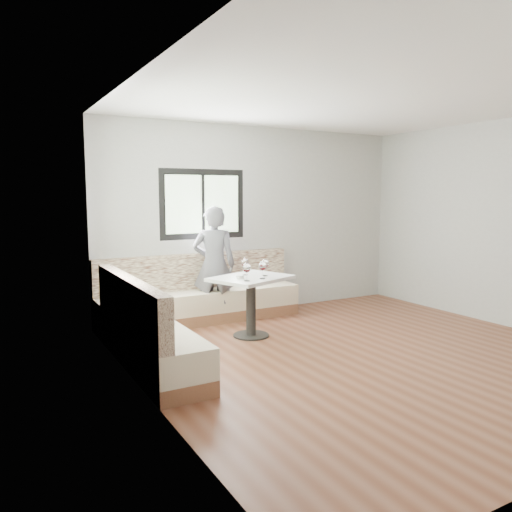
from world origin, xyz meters
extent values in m
cube|color=brown|center=(0.00, 0.00, 0.00)|extent=(5.00, 5.00, 0.01)
cube|color=white|center=(0.00, 0.00, 2.80)|extent=(5.00, 5.00, 0.01)
cube|color=#B7B7B2|center=(0.00, 2.50, 1.40)|extent=(5.00, 0.01, 2.80)
cube|color=#B7B7B2|center=(-2.50, 0.00, 1.40)|extent=(0.01, 5.00, 2.80)
cube|color=#B7B7B2|center=(2.50, 0.00, 1.40)|extent=(0.01, 5.00, 2.80)
cube|color=black|center=(-0.90, 2.49, 1.65)|extent=(1.30, 0.02, 1.00)
cube|color=black|center=(-2.49, 0.90, 1.65)|extent=(0.02, 1.30, 1.00)
cube|color=brown|center=(-1.05, 2.23, 0.08)|extent=(2.90, 0.55, 0.16)
cube|color=beige|center=(-1.05, 2.23, 0.30)|extent=(2.90, 0.55, 0.29)
cube|color=#F1E3C2|center=(-1.05, 2.43, 0.70)|extent=(2.90, 0.14, 0.50)
cube|color=brown|center=(-2.23, 0.82, 0.08)|extent=(0.55, 2.25, 0.16)
cube|color=beige|center=(-2.23, 0.82, 0.30)|extent=(0.55, 2.25, 0.29)
cube|color=#F1E3C2|center=(-2.43, 0.82, 0.70)|extent=(0.14, 2.25, 0.50)
cube|color=#AE8524|center=(-2.15, 1.00, 0.52)|extent=(0.60, 0.60, 0.14)
cylinder|color=black|center=(-0.78, 1.27, 0.01)|extent=(0.46, 0.46, 0.02)
cylinder|color=black|center=(-0.78, 1.27, 0.36)|extent=(0.12, 0.12, 0.72)
cube|color=white|center=(-0.78, 1.27, 0.75)|extent=(1.13, 1.01, 0.04)
imported|color=#58575F|center=(-0.89, 2.14, 0.82)|extent=(0.70, 0.60, 1.63)
cylinder|color=white|center=(-0.97, 1.20, 0.79)|extent=(0.10, 0.10, 0.04)
sphere|color=black|center=(-0.95, 1.21, 0.80)|extent=(0.02, 0.02, 0.02)
sphere|color=black|center=(-0.98, 1.21, 0.80)|extent=(0.02, 0.02, 0.02)
sphere|color=black|center=(-0.97, 1.19, 0.80)|extent=(0.02, 0.02, 0.02)
cylinder|color=white|center=(-0.97, 1.02, 0.77)|extent=(0.07, 0.07, 0.01)
cylinder|color=white|center=(-0.97, 1.02, 0.82)|extent=(0.01, 0.01, 0.09)
ellipsoid|color=white|center=(-0.97, 1.02, 0.92)|extent=(0.10, 0.10, 0.12)
cylinder|color=#400407|center=(-0.97, 1.02, 0.89)|extent=(0.07, 0.07, 0.02)
cylinder|color=white|center=(-0.73, 1.07, 0.77)|extent=(0.07, 0.07, 0.01)
cylinder|color=white|center=(-0.73, 1.07, 0.82)|extent=(0.01, 0.01, 0.09)
ellipsoid|color=white|center=(-0.73, 1.07, 0.92)|extent=(0.10, 0.10, 0.12)
cylinder|color=#400407|center=(-0.73, 1.07, 0.89)|extent=(0.07, 0.07, 0.02)
cylinder|color=white|center=(-0.60, 1.23, 0.77)|extent=(0.07, 0.07, 0.01)
cylinder|color=white|center=(-0.60, 1.23, 0.82)|extent=(0.01, 0.01, 0.09)
ellipsoid|color=white|center=(-0.60, 1.23, 0.92)|extent=(0.10, 0.10, 0.12)
cylinder|color=#400407|center=(-0.60, 1.23, 0.89)|extent=(0.07, 0.07, 0.02)
cylinder|color=white|center=(-0.79, 1.41, 0.77)|extent=(0.07, 0.07, 0.01)
cylinder|color=white|center=(-0.79, 1.41, 0.82)|extent=(0.01, 0.01, 0.09)
ellipsoid|color=white|center=(-0.79, 1.41, 0.92)|extent=(0.10, 0.10, 0.12)
cylinder|color=#400407|center=(-0.79, 1.41, 0.89)|extent=(0.07, 0.07, 0.02)
camera|label=1|loc=(-3.74, -4.14, 1.79)|focal=35.00mm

